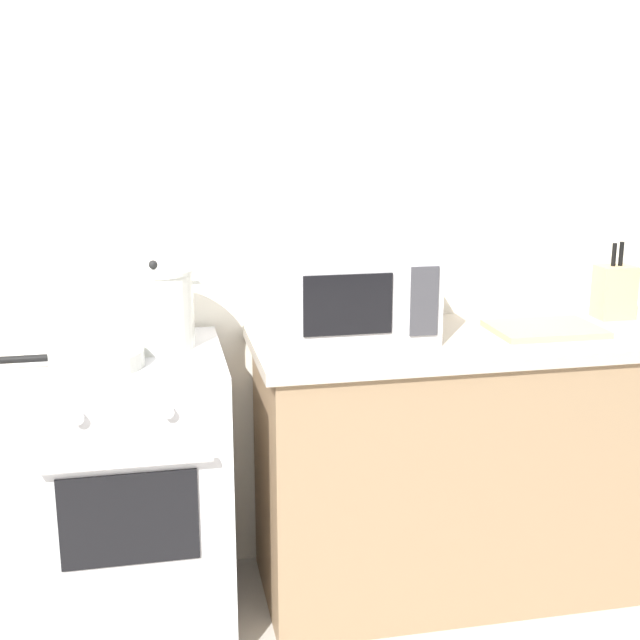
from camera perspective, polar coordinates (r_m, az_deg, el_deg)
back_wall at (r=2.97m, az=-0.76°, el=6.41°), size 4.40×0.10×2.50m
lower_cabinet_right at (r=3.04m, az=11.92°, el=-9.63°), size 1.64×0.56×0.88m
countertop_right at (r=2.89m, az=12.38°, el=-1.22°), size 1.70×0.60×0.04m
stove at (r=2.79m, az=-12.73°, el=-11.46°), size 0.60×0.64×0.92m
stock_pot at (r=2.67m, az=-11.21°, el=0.81°), size 0.33×0.25×0.28m
frying_pan at (r=2.52m, az=-15.15°, el=-2.55°), size 0.47×0.27×0.05m
microwave at (r=2.74m, az=2.27°, el=1.93°), size 0.50×0.37×0.30m
cutting_board at (r=2.92m, az=15.12°, el=-0.60°), size 0.36×0.26×0.02m
knife_block at (r=3.18m, az=19.49°, el=1.87°), size 0.13×0.10×0.28m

